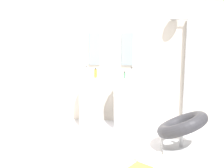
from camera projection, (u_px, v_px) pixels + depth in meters
ground_plane at (97, 156)px, 3.60m from camera, size 4.80×3.60×0.04m
rear_partition at (111, 58)px, 4.99m from camera, size 4.80×0.10×2.60m
pedestal_sink_left at (92, 100)px, 4.78m from camera, size 0.46×0.46×1.06m
pedestal_sink_right at (126, 101)px, 4.70m from camera, size 0.46×0.46×1.06m
vanity_mirror_left at (94, 49)px, 4.93m from camera, size 0.22×0.03×0.63m
vanity_mirror_right at (127, 49)px, 4.85m from camera, size 0.22×0.03×0.63m
shower_column at (188, 70)px, 4.73m from camera, size 0.49×0.24×2.05m
lounge_chair at (182, 128)px, 3.69m from camera, size 1.01×1.01×0.65m
area_rug at (145, 165)px, 3.27m from camera, size 1.20×0.87×0.01m
coffee_mug at (139, 158)px, 3.35m from camera, size 0.08×0.08×0.10m
soap_bottle_clear at (86, 71)px, 4.80m from camera, size 0.04×0.04×0.20m
soap_bottle_green at (125, 75)px, 4.47m from camera, size 0.04×0.04×0.13m
soap_bottle_amber at (96, 73)px, 4.58m from camera, size 0.05×0.05×0.17m
soap_bottle_white at (132, 73)px, 4.64m from camera, size 0.06×0.06×0.18m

